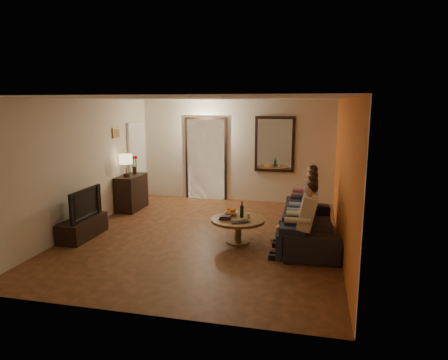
% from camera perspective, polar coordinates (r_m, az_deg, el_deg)
% --- Properties ---
extents(floor, '(5.00, 6.00, 0.01)m').
position_cam_1_polar(floor, '(7.78, -2.67, -7.93)').
color(floor, '#432812').
rests_on(floor, ground).
extents(ceiling, '(5.00, 6.00, 0.01)m').
position_cam_1_polar(ceiling, '(7.37, -2.85, 11.59)').
color(ceiling, white).
rests_on(ceiling, back_wall).
extents(back_wall, '(5.00, 0.02, 2.60)m').
position_cam_1_polar(back_wall, '(10.36, 1.72, 4.17)').
color(back_wall, beige).
rests_on(back_wall, floor).
extents(front_wall, '(5.00, 0.02, 2.60)m').
position_cam_1_polar(front_wall, '(4.71, -12.66, -4.22)').
color(front_wall, beige).
rests_on(front_wall, floor).
extents(left_wall, '(0.02, 6.00, 2.60)m').
position_cam_1_polar(left_wall, '(8.48, -19.27, 2.08)').
color(left_wall, beige).
rests_on(left_wall, floor).
extents(right_wall, '(0.02, 6.00, 2.60)m').
position_cam_1_polar(right_wall, '(7.21, 16.75, 0.78)').
color(right_wall, beige).
rests_on(right_wall, floor).
extents(orange_accent, '(0.01, 6.00, 2.60)m').
position_cam_1_polar(orange_accent, '(7.21, 16.67, 0.78)').
color(orange_accent, orange).
rests_on(orange_accent, right_wall).
extents(kitchen_doorway, '(1.00, 0.06, 2.10)m').
position_cam_1_polar(kitchen_doorway, '(10.55, -2.58, 2.92)').
color(kitchen_doorway, '#FFE0A5').
rests_on(kitchen_doorway, floor).
extents(door_trim, '(1.12, 0.04, 2.22)m').
position_cam_1_polar(door_trim, '(10.54, -2.59, 2.91)').
color(door_trim, black).
rests_on(door_trim, floor).
extents(fridge_glimpse, '(0.45, 0.03, 1.70)m').
position_cam_1_polar(fridge_glimpse, '(10.51, -1.25, 2.07)').
color(fridge_glimpse, silver).
rests_on(fridge_glimpse, floor).
extents(mirror_frame, '(1.00, 0.05, 1.40)m').
position_cam_1_polar(mirror_frame, '(10.15, 7.25, 5.09)').
color(mirror_frame, black).
rests_on(mirror_frame, back_wall).
extents(mirror_glass, '(0.86, 0.02, 1.26)m').
position_cam_1_polar(mirror_glass, '(10.12, 7.23, 5.07)').
color(mirror_glass, white).
rests_on(mirror_glass, back_wall).
extents(white_door, '(0.06, 0.85, 2.04)m').
position_cam_1_polar(white_door, '(10.50, -12.35, 2.47)').
color(white_door, white).
rests_on(white_door, floor).
extents(framed_art, '(0.03, 0.28, 0.24)m').
position_cam_1_polar(framed_art, '(9.53, -15.17, 6.54)').
color(framed_art, '#B28C33').
rests_on(framed_art, left_wall).
extents(art_canvas, '(0.01, 0.22, 0.18)m').
position_cam_1_polar(art_canvas, '(9.52, -15.09, 6.54)').
color(art_canvas, brown).
rests_on(art_canvas, left_wall).
extents(dresser, '(0.45, 0.93, 0.83)m').
position_cam_1_polar(dresser, '(9.81, -13.08, -1.73)').
color(dresser, black).
rests_on(dresser, floor).
extents(table_lamp, '(0.30, 0.30, 0.54)m').
position_cam_1_polar(table_lamp, '(9.49, -13.83, 2.03)').
color(table_lamp, beige).
rests_on(table_lamp, dresser).
extents(flower_vase, '(0.14, 0.14, 0.44)m').
position_cam_1_polar(flower_vase, '(9.89, -12.68, 2.13)').
color(flower_vase, '#AD1214').
rests_on(flower_vase, dresser).
extents(tv_stand, '(0.45, 1.11, 0.37)m').
position_cam_1_polar(tv_stand, '(8.09, -19.54, -6.45)').
color(tv_stand, black).
rests_on(tv_stand, floor).
extents(tv, '(1.00, 0.13, 0.57)m').
position_cam_1_polar(tv, '(7.97, -19.75, -3.20)').
color(tv, black).
rests_on(tv, tv_stand).
extents(sofa, '(2.33, 1.01, 0.67)m').
position_cam_1_polar(sofa, '(7.48, 12.13, -6.26)').
color(sofa, black).
rests_on(sofa, floor).
extents(person_a, '(0.60, 0.40, 1.20)m').
position_cam_1_polar(person_a, '(6.55, 11.20, -6.26)').
color(person_a, tan).
rests_on(person_a, sofa).
extents(person_b, '(0.60, 0.40, 1.20)m').
position_cam_1_polar(person_b, '(7.12, 11.36, -4.87)').
color(person_b, tan).
rests_on(person_b, sofa).
extents(person_c, '(0.60, 0.40, 1.20)m').
position_cam_1_polar(person_c, '(7.70, 11.50, -3.68)').
color(person_c, tan).
rests_on(person_c, sofa).
extents(person_d, '(0.60, 0.40, 1.20)m').
position_cam_1_polar(person_d, '(8.28, 11.62, -2.66)').
color(person_d, tan).
rests_on(person_d, sofa).
extents(dog, '(0.56, 0.25, 0.56)m').
position_cam_1_polar(dog, '(7.38, 9.45, -6.82)').
color(dog, tan).
rests_on(dog, floor).
extents(coffee_table, '(1.03, 1.03, 0.45)m').
position_cam_1_polar(coffee_table, '(7.35, 2.01, -7.22)').
color(coffee_table, brown).
rests_on(coffee_table, floor).
extents(bowl, '(0.26, 0.26, 0.06)m').
position_cam_1_polar(bowl, '(7.51, 0.99, -4.76)').
color(bowl, white).
rests_on(bowl, coffee_table).
extents(oranges, '(0.20, 0.20, 0.08)m').
position_cam_1_polar(oranges, '(7.49, 1.00, -4.26)').
color(oranges, orange).
rests_on(oranges, bowl).
extents(wine_bottle, '(0.07, 0.07, 0.31)m').
position_cam_1_polar(wine_bottle, '(7.32, 2.57, -4.18)').
color(wine_bottle, black).
rests_on(wine_bottle, coffee_table).
extents(wine_glass, '(0.06, 0.06, 0.10)m').
position_cam_1_polar(wine_glass, '(7.28, 3.50, -5.13)').
color(wine_glass, silver).
rests_on(wine_glass, coffee_table).
extents(book_stack, '(0.20, 0.15, 0.07)m').
position_cam_1_polar(book_stack, '(7.22, 0.15, -5.38)').
color(book_stack, black).
rests_on(book_stack, coffee_table).
extents(laptop, '(0.39, 0.35, 0.03)m').
position_cam_1_polar(laptop, '(7.00, 2.40, -6.12)').
color(laptop, black).
rests_on(laptop, coffee_table).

